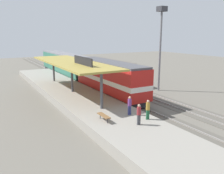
% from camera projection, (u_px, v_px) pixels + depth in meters
% --- Properties ---
extents(ground_plane, '(120.00, 120.00, 0.00)m').
position_uv_depth(ground_plane, '(117.00, 92.00, 33.27)').
color(ground_plane, '#666056').
extents(track_near, '(3.20, 110.00, 0.16)m').
position_uv_depth(track_near, '(105.00, 94.00, 32.29)').
color(track_near, '#565249').
rests_on(track_near, ground).
extents(track_far, '(3.20, 110.00, 0.16)m').
position_uv_depth(track_far, '(132.00, 90.00, 34.53)').
color(track_far, '#565249').
rests_on(track_far, ground).
extents(platform, '(6.00, 44.00, 0.90)m').
position_uv_depth(platform, '(73.00, 95.00, 29.96)').
color(platform, gray).
rests_on(platform, ground).
extents(station_canopy, '(5.20, 18.00, 4.70)m').
position_uv_depth(station_canopy, '(72.00, 63.00, 28.98)').
color(station_canopy, '#47474C').
rests_on(station_canopy, platform).
extents(platform_bench, '(0.44, 1.70, 0.50)m').
position_uv_depth(platform_bench, '(104.00, 116.00, 19.72)').
color(platform_bench, '#333338').
rests_on(platform_bench, platform).
extents(locomotive, '(2.93, 14.43, 4.44)m').
position_uv_depth(locomotive, '(109.00, 78.00, 30.72)').
color(locomotive, '#28282D').
rests_on(locomotive, track_near).
extents(passenger_carriage_single, '(2.90, 20.00, 4.24)m').
position_uv_depth(passenger_carriage_single, '(64.00, 64.00, 45.96)').
color(passenger_carriage_single, '#28282D').
rests_on(passenger_carriage_single, track_near).
extents(freight_car, '(2.80, 12.00, 3.54)m').
position_uv_depth(freight_car, '(110.00, 71.00, 39.83)').
color(freight_car, '#28282D').
rests_on(freight_car, track_far).
extents(light_mast, '(1.10, 1.10, 11.70)m').
position_uv_depth(light_mast, '(161.00, 31.00, 32.50)').
color(light_mast, slate).
rests_on(light_mast, ground).
extents(person_waiting, '(0.34, 0.34, 1.71)m').
position_uv_depth(person_waiting, '(148.00, 109.00, 19.96)').
color(person_waiting, '#23603D').
rests_on(person_waiting, platform).
extents(person_walking, '(0.34, 0.34, 1.71)m').
position_uv_depth(person_walking, '(139.00, 113.00, 18.77)').
color(person_walking, '#4C4C51').
rests_on(person_walking, platform).
extents(person_boarding, '(0.34, 0.34, 1.71)m').
position_uv_depth(person_boarding, '(130.00, 105.00, 21.10)').
color(person_boarding, navy).
rests_on(person_boarding, platform).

